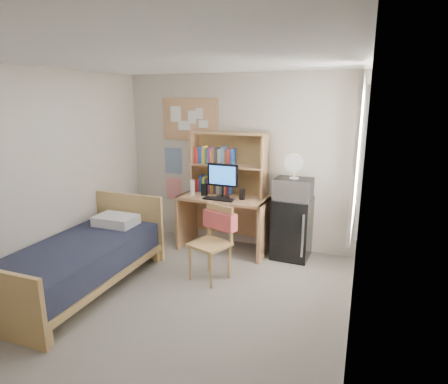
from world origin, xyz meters
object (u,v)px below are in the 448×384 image
at_px(bed, 80,267).
at_px(desk_fan, 295,167).
at_px(microwave, 294,189).
at_px(speaker_right, 242,194).
at_px(bulletin_board, 190,119).
at_px(mini_fridge, 292,228).
at_px(desk_chair, 210,244).
at_px(desk, 224,223).
at_px(monitor, 223,181).
at_px(speaker_left, 204,190).

relative_size(bed, desk_fan, 6.52).
bearing_deg(microwave, speaker_right, -167.85).
distance_m(bulletin_board, mini_fridge, 2.27).
relative_size(bulletin_board, bed, 0.46).
distance_m(desk_chair, bed, 1.58).
xyz_separation_m(desk, monitor, (-0.00, -0.06, 0.66)).
bearing_deg(speaker_right, speaker_left, -180.00).
height_order(mini_fridge, microwave, microwave).
distance_m(microwave, desk_fan, 0.30).
xyz_separation_m(desk_chair, microwave, (0.83, 1.04, 0.54)).
relative_size(desk_chair, bed, 0.46).
xyz_separation_m(desk_chair, bed, (-1.36, -0.78, -0.19)).
bearing_deg(speaker_left, desk, 11.31).
xyz_separation_m(bulletin_board, speaker_right, (0.99, -0.41, -1.02)).
bearing_deg(speaker_left, bulletin_board, 138.74).
xyz_separation_m(bulletin_board, mini_fridge, (1.70, -0.26, -1.49)).
relative_size(bed, speaker_left, 11.55).
xyz_separation_m(desk_chair, desk_fan, (0.83, 1.04, 0.85)).
bearing_deg(monitor, microwave, 9.04).
xyz_separation_m(speaker_right, desk_fan, (0.71, 0.13, 0.42)).
bearing_deg(speaker_right, desk, 168.69).
xyz_separation_m(desk_chair, speaker_left, (-0.48, 0.94, 0.44)).
relative_size(bulletin_board, speaker_left, 5.27).
relative_size(desk_chair, monitor, 1.91).
distance_m(desk, mini_fridge, 1.01).
distance_m(desk, microwave, 1.17).
distance_m(mini_fridge, monitor, 1.20).
height_order(speaker_left, desk_fan, desk_fan).
xyz_separation_m(bed, monitor, (1.18, 1.70, 0.79)).
xyz_separation_m(monitor, speaker_right, (0.30, -0.01, -0.17)).
relative_size(bulletin_board, desk, 0.71).
distance_m(desk_chair, mini_fridge, 1.34).
relative_size(mini_fridge, speaker_right, 5.47).
height_order(bulletin_board, monitor, bulletin_board).
distance_m(bulletin_board, desk, 1.69).
bearing_deg(speaker_left, desk_fan, 6.98).
bearing_deg(bulletin_board, microwave, -9.34).
relative_size(bulletin_board, microwave, 1.87).
bearing_deg(bed, speaker_left, 62.58).
bearing_deg(bulletin_board, desk_fan, -9.34).
distance_m(desk, bed, 2.13).
relative_size(desk_chair, microwave, 1.88).
distance_m(desk_chair, monitor, 1.11).
xyz_separation_m(desk, bed, (-1.18, -1.76, -0.13)).
height_order(desk_chair, bed, desk_chair).
height_order(bulletin_board, speaker_left, bulletin_board).
bearing_deg(microwave, bed, -138.30).
xyz_separation_m(monitor, speaker_left, (-0.30, 0.01, -0.16)).
relative_size(desk_chair, desk_fan, 2.99).
xyz_separation_m(desk_chair, speaker_right, (0.12, 0.91, 0.43)).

